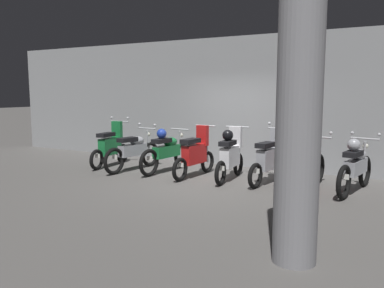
{
  "coord_description": "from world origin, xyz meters",
  "views": [
    {
      "loc": [
        3.81,
        -7.64,
        1.96
      ],
      "look_at": [
        -0.54,
        0.35,
        0.75
      ],
      "focal_mm": 36.82,
      "sensor_mm": 36.0,
      "label": 1
    }
  ],
  "objects_px": {
    "motorbike_slot_1": "(134,151)",
    "support_pillar": "(299,116)",
    "motorbike_slot_6": "(309,165)",
    "motorbike_slot_3": "(195,154)",
    "motorbike_slot_0": "(111,146)",
    "motorbike_slot_5": "(270,159)",
    "motorbike_slot_7": "(356,166)",
    "motorbike_slot_2": "(167,151)",
    "motorbike_slot_4": "(230,155)"
  },
  "relations": [
    {
      "from": "motorbike_slot_5",
      "to": "motorbike_slot_1",
      "type": "bearing_deg",
      "value": -176.02
    },
    {
      "from": "motorbike_slot_5",
      "to": "motorbike_slot_7",
      "type": "height_order",
      "value": "motorbike_slot_5"
    },
    {
      "from": "motorbike_slot_5",
      "to": "motorbike_slot_7",
      "type": "relative_size",
      "value": 0.86
    },
    {
      "from": "motorbike_slot_5",
      "to": "motorbike_slot_6",
      "type": "xyz_separation_m",
      "value": [
        0.86,
        -0.15,
        -0.04
      ]
    },
    {
      "from": "support_pillar",
      "to": "motorbike_slot_6",
      "type": "bearing_deg",
      "value": 99.71
    },
    {
      "from": "motorbike_slot_2",
      "to": "support_pillar",
      "type": "relative_size",
      "value": 0.58
    },
    {
      "from": "motorbike_slot_7",
      "to": "support_pillar",
      "type": "relative_size",
      "value": 0.57
    },
    {
      "from": "motorbike_slot_0",
      "to": "motorbike_slot_2",
      "type": "relative_size",
      "value": 0.86
    },
    {
      "from": "motorbike_slot_4",
      "to": "motorbike_slot_6",
      "type": "bearing_deg",
      "value": -1.19
    },
    {
      "from": "motorbike_slot_2",
      "to": "motorbike_slot_5",
      "type": "relative_size",
      "value": 1.17
    },
    {
      "from": "motorbike_slot_1",
      "to": "motorbike_slot_3",
      "type": "height_order",
      "value": "motorbike_slot_3"
    },
    {
      "from": "motorbike_slot_3",
      "to": "support_pillar",
      "type": "xyz_separation_m",
      "value": [
        3.19,
        -3.54,
        1.16
      ]
    },
    {
      "from": "motorbike_slot_3",
      "to": "motorbike_slot_5",
      "type": "relative_size",
      "value": 1.01
    },
    {
      "from": "motorbike_slot_3",
      "to": "support_pillar",
      "type": "distance_m",
      "value": 4.9
    },
    {
      "from": "motorbike_slot_2",
      "to": "motorbike_slot_6",
      "type": "height_order",
      "value": "motorbike_slot_6"
    },
    {
      "from": "motorbike_slot_0",
      "to": "motorbike_slot_2",
      "type": "height_order",
      "value": "motorbike_slot_0"
    },
    {
      "from": "motorbike_slot_3",
      "to": "motorbike_slot_5",
      "type": "height_order",
      "value": "motorbike_slot_5"
    },
    {
      "from": "motorbike_slot_6",
      "to": "support_pillar",
      "type": "height_order",
      "value": "support_pillar"
    },
    {
      "from": "motorbike_slot_1",
      "to": "motorbike_slot_5",
      "type": "distance_m",
      "value": 3.45
    },
    {
      "from": "motorbike_slot_4",
      "to": "support_pillar",
      "type": "xyz_separation_m",
      "value": [
        2.33,
        -3.59,
        1.12
      ]
    },
    {
      "from": "motorbike_slot_6",
      "to": "motorbike_slot_3",
      "type": "bearing_deg",
      "value": -179.54
    },
    {
      "from": "motorbike_slot_1",
      "to": "support_pillar",
      "type": "distance_m",
      "value": 6.13
    },
    {
      "from": "motorbike_slot_1",
      "to": "support_pillar",
      "type": "xyz_separation_m",
      "value": [
        4.91,
        -3.47,
        1.2
      ]
    },
    {
      "from": "motorbike_slot_0",
      "to": "motorbike_slot_2",
      "type": "xyz_separation_m",
      "value": [
        1.72,
        0.04,
        -0.0
      ]
    },
    {
      "from": "motorbike_slot_7",
      "to": "motorbike_slot_6",
      "type": "bearing_deg",
      "value": -169.3
    },
    {
      "from": "motorbike_slot_1",
      "to": "motorbike_slot_3",
      "type": "xyz_separation_m",
      "value": [
        1.72,
        0.07,
        0.03
      ]
    },
    {
      "from": "motorbike_slot_6",
      "to": "motorbike_slot_7",
      "type": "relative_size",
      "value": 1.01
    },
    {
      "from": "motorbike_slot_7",
      "to": "support_pillar",
      "type": "distance_m",
      "value": 3.91
    },
    {
      "from": "motorbike_slot_4",
      "to": "support_pillar",
      "type": "bearing_deg",
      "value": -57.03
    },
    {
      "from": "motorbike_slot_3",
      "to": "motorbike_slot_6",
      "type": "relative_size",
      "value": 0.86
    },
    {
      "from": "motorbike_slot_5",
      "to": "support_pillar",
      "type": "distance_m",
      "value": 4.15
    },
    {
      "from": "motorbike_slot_4",
      "to": "motorbike_slot_7",
      "type": "bearing_deg",
      "value": 2.81
    },
    {
      "from": "motorbike_slot_0",
      "to": "support_pillar",
      "type": "height_order",
      "value": "support_pillar"
    },
    {
      "from": "motorbike_slot_2",
      "to": "motorbike_slot_1",
      "type": "bearing_deg",
      "value": -166.92
    },
    {
      "from": "motorbike_slot_1",
      "to": "support_pillar",
      "type": "relative_size",
      "value": 0.58
    },
    {
      "from": "motorbike_slot_5",
      "to": "motorbike_slot_6",
      "type": "relative_size",
      "value": 0.86
    },
    {
      "from": "motorbike_slot_2",
      "to": "motorbike_slot_7",
      "type": "relative_size",
      "value": 1.01
    },
    {
      "from": "motorbike_slot_7",
      "to": "motorbike_slot_4",
      "type": "bearing_deg",
      "value": -177.19
    },
    {
      "from": "motorbike_slot_0",
      "to": "support_pillar",
      "type": "bearing_deg",
      "value": -32.14
    },
    {
      "from": "motorbike_slot_3",
      "to": "motorbike_slot_0",
      "type": "bearing_deg",
      "value": 178.05
    },
    {
      "from": "motorbike_slot_0",
      "to": "motorbike_slot_1",
      "type": "relative_size",
      "value": 0.86
    },
    {
      "from": "motorbike_slot_7",
      "to": "motorbike_slot_2",
      "type": "bearing_deg",
      "value": -179.28
    },
    {
      "from": "motorbike_slot_2",
      "to": "motorbike_slot_7",
      "type": "xyz_separation_m",
      "value": [
        4.3,
        0.05,
        0.0
      ]
    },
    {
      "from": "motorbike_slot_3",
      "to": "motorbike_slot_7",
      "type": "height_order",
      "value": "motorbike_slot_3"
    },
    {
      "from": "motorbike_slot_5",
      "to": "support_pillar",
      "type": "xyz_separation_m",
      "value": [
        1.46,
        -3.71,
        1.16
      ]
    },
    {
      "from": "motorbike_slot_1",
      "to": "motorbike_slot_5",
      "type": "bearing_deg",
      "value": 3.98
    },
    {
      "from": "motorbike_slot_1",
      "to": "support_pillar",
      "type": "height_order",
      "value": "support_pillar"
    },
    {
      "from": "motorbike_slot_4",
      "to": "motorbike_slot_5",
      "type": "relative_size",
      "value": 1.01
    },
    {
      "from": "motorbike_slot_2",
      "to": "motorbike_slot_6",
      "type": "xyz_separation_m",
      "value": [
        3.44,
        -0.11,
        -0.03
      ]
    },
    {
      "from": "motorbike_slot_4",
      "to": "motorbike_slot_5",
      "type": "height_order",
      "value": "motorbike_slot_5"
    }
  ]
}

